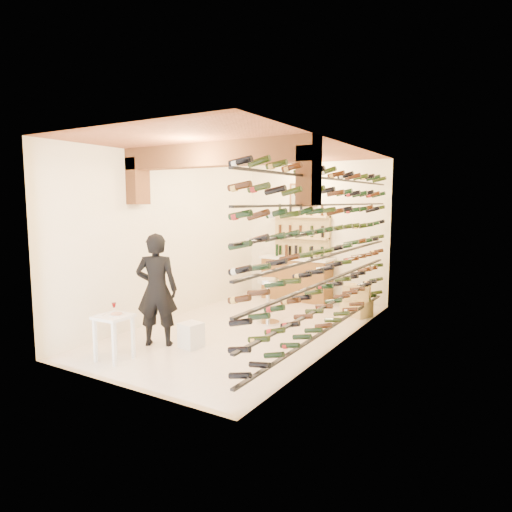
{
  "coord_description": "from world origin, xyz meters",
  "views": [
    {
      "loc": [
        4.23,
        -6.74,
        2.31
      ],
      "look_at": [
        0.0,
        0.3,
        1.3
      ],
      "focal_mm": 31.49,
      "sensor_mm": 36.0,
      "label": 1
    }
  ],
  "objects_px": {
    "wine_rack": "(328,249)",
    "white_stool": "(191,335)",
    "crate_lower": "(356,308)",
    "tasting_table": "(114,323)",
    "person": "(157,290)",
    "back_counter": "(297,277)",
    "chrome_barstool": "(268,298)"
  },
  "relations": [
    {
      "from": "wine_rack",
      "to": "tasting_table",
      "type": "bearing_deg",
      "value": -134.28
    },
    {
      "from": "wine_rack",
      "to": "person",
      "type": "xyz_separation_m",
      "value": [
        -2.27,
        -1.54,
        -0.64
      ]
    },
    {
      "from": "tasting_table",
      "to": "person",
      "type": "bearing_deg",
      "value": 84.18
    },
    {
      "from": "person",
      "to": "crate_lower",
      "type": "height_order",
      "value": "person"
    },
    {
      "from": "tasting_table",
      "to": "person",
      "type": "height_order",
      "value": "person"
    },
    {
      "from": "person",
      "to": "crate_lower",
      "type": "xyz_separation_m",
      "value": [
        2.14,
        3.45,
        -0.74
      ]
    },
    {
      "from": "white_stool",
      "to": "crate_lower",
      "type": "relative_size",
      "value": 0.71
    },
    {
      "from": "back_counter",
      "to": "person",
      "type": "relative_size",
      "value": 0.94
    },
    {
      "from": "tasting_table",
      "to": "crate_lower",
      "type": "relative_size",
      "value": 1.47
    },
    {
      "from": "person",
      "to": "crate_lower",
      "type": "distance_m",
      "value": 4.13
    },
    {
      "from": "back_counter",
      "to": "tasting_table",
      "type": "distance_m",
      "value": 5.05
    },
    {
      "from": "person",
      "to": "wine_rack",
      "type": "bearing_deg",
      "value": -175.68
    },
    {
      "from": "white_stool",
      "to": "crate_lower",
      "type": "distance_m",
      "value": 3.64
    },
    {
      "from": "tasting_table",
      "to": "crate_lower",
      "type": "height_order",
      "value": "tasting_table"
    },
    {
      "from": "back_counter",
      "to": "crate_lower",
      "type": "xyz_separation_m",
      "value": [
        1.7,
        -0.73,
        -0.37
      ]
    },
    {
      "from": "white_stool",
      "to": "person",
      "type": "relative_size",
      "value": 0.22
    },
    {
      "from": "white_stool",
      "to": "person",
      "type": "xyz_separation_m",
      "value": [
        -0.54,
        -0.18,
        0.71
      ]
    },
    {
      "from": "wine_rack",
      "to": "white_stool",
      "type": "relative_size",
      "value": 14.44
    },
    {
      "from": "back_counter",
      "to": "chrome_barstool",
      "type": "relative_size",
      "value": 1.99
    },
    {
      "from": "tasting_table",
      "to": "back_counter",
      "type": "bearing_deg",
      "value": 81.87
    },
    {
      "from": "back_counter",
      "to": "tasting_table",
      "type": "height_order",
      "value": "back_counter"
    },
    {
      "from": "wine_rack",
      "to": "tasting_table",
      "type": "height_order",
      "value": "wine_rack"
    },
    {
      "from": "tasting_table",
      "to": "white_stool",
      "type": "height_order",
      "value": "tasting_table"
    },
    {
      "from": "crate_lower",
      "to": "person",
      "type": "bearing_deg",
      "value": -121.85
    },
    {
      "from": "white_stool",
      "to": "wine_rack",
      "type": "bearing_deg",
      "value": 37.88
    },
    {
      "from": "wine_rack",
      "to": "crate_lower",
      "type": "relative_size",
      "value": 10.29
    },
    {
      "from": "chrome_barstool",
      "to": "back_counter",
      "type": "bearing_deg",
      "value": 101.65
    },
    {
      "from": "wine_rack",
      "to": "chrome_barstool",
      "type": "height_order",
      "value": "wine_rack"
    },
    {
      "from": "white_stool",
      "to": "crate_lower",
      "type": "bearing_deg",
      "value": 63.8
    },
    {
      "from": "tasting_table",
      "to": "person",
      "type": "xyz_separation_m",
      "value": [
        0.05,
        0.85,
        0.35
      ]
    },
    {
      "from": "crate_lower",
      "to": "back_counter",
      "type": "bearing_deg",
      "value": 156.63
    },
    {
      "from": "back_counter",
      "to": "person",
      "type": "xyz_separation_m",
      "value": [
        -0.44,
        -4.18,
        0.37
      ]
    }
  ]
}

